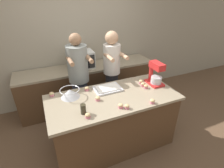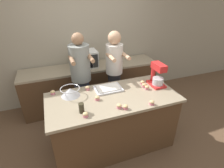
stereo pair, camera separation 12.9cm
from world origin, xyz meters
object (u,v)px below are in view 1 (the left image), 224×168
Objects in this scene: microwave_oven at (81,60)px; cupcake_7 at (143,84)px; cupcake_0 at (88,116)px; cupcake_4 at (127,106)px; stand_mixer at (155,75)px; baking_tray at (108,88)px; person_right at (112,74)px; cupcake_6 at (152,101)px; drinking_glass at (83,109)px; mixing_bowl at (70,93)px; cupcake_8 at (121,106)px; cupcake_1 at (98,98)px; cupcake_5 at (141,82)px; cupcake_2 at (146,86)px; cupcake_3 at (52,94)px; person_left at (79,81)px; cupcake_9 at (87,89)px.

cupcake_7 is (0.68, -1.20, -0.10)m from microwave_oven.
cupcake_0 is 1.00× the size of cupcake_4.
cupcake_4 is (0.17, -1.62, -0.10)m from microwave_oven.
stand_mixer is 0.25m from cupcake_7.
person_right is at bearing 60.16° from baking_tray.
stand_mixer is at bearing 51.50° from cupcake_6.
drinking_glass reaches higher than cupcake_7.
mixing_bowl is 4.28× the size of cupcake_8.
cupcake_5 is (0.81, 0.19, 0.00)m from cupcake_1.
drinking_glass is 1.99× the size of cupcake_5.
cupcake_8 is (-0.58, -0.30, 0.00)m from cupcake_2.
stand_mixer reaches higher than cupcake_6.
cupcake_5 is at bearing 20.21° from drinking_glass.
cupcake_4 is 1.00× the size of cupcake_6.
cupcake_3 is at bearing 169.94° from stand_mixer.
baking_tray is at bearing 160.09° from cupcake_2.
cupcake_3 and cupcake_7 have the same top height.
stand_mixer is 0.89m from cupcake_8.
cupcake_7 is at bearing -68.01° from person_right.
cupcake_0 is 1.00× the size of cupcake_2.
cupcake_5 is at bearing 44.29° from cupcake_4.
stand_mixer reaches higher than cupcake_1.
person_left is 13.09× the size of drinking_glass.
person_right is 0.59m from baking_tray.
cupcake_0 is at bearing -162.31° from stand_mixer.
cupcake_3 is (-0.31, 0.57, -0.03)m from drinking_glass.
cupcake_4 is at bearing -42.89° from mixing_bowl.
cupcake_4 and cupcake_9 have the same top height.
microwave_oven reaches higher than cupcake_3.
mixing_bowl is 4.28× the size of cupcake_3.
cupcake_9 is (0.27, 0.08, -0.03)m from mixing_bowl.
stand_mixer is 5.71× the size of cupcake_1.
cupcake_5 is (1.14, -0.05, -0.03)m from mixing_bowl.
person_right is at bearing 111.99° from cupcake_7.
cupcake_3 is at bearing 140.66° from cupcake_4.
cupcake_0 is at bearing -154.63° from cupcake_5.
cupcake_2 is 1.00× the size of cupcake_4.
cupcake_6 is (0.54, -1.65, -0.10)m from microwave_oven.
cupcake_6 is at bearing -56.37° from person_left.
baking_tray is at bearing 86.90° from cupcake_8.
mixing_bowl reaches higher than cupcake_5.
drinking_glass reaches higher than cupcake_0.
microwave_oven is 1.55m from drinking_glass.
baking_tray is 6.38× the size of cupcake_4.
cupcake_2 is 1.00× the size of cupcake_8.
cupcake_3 and cupcake_6 have the same top height.
cupcake_5 is 1.00× the size of cupcake_7.
cupcake_9 is (-0.59, -0.41, 0.04)m from person_right.
drinking_glass is (-0.36, -1.50, -0.07)m from microwave_oven.
cupcake_9 is (0.20, 0.53, -0.03)m from drinking_glass.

